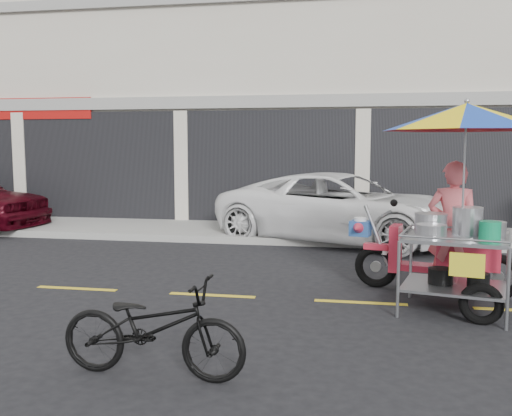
# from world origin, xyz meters

# --- Properties ---
(ground) EXTENTS (90.00, 90.00, 0.00)m
(ground) POSITION_xyz_m (0.00, 0.00, 0.00)
(ground) COLOR black
(sidewalk) EXTENTS (45.00, 3.00, 0.15)m
(sidewalk) POSITION_xyz_m (0.00, 5.50, 0.07)
(sidewalk) COLOR gray
(sidewalk) RESTS_ON ground
(shophouse_block) EXTENTS (36.00, 8.11, 10.40)m
(shophouse_block) POSITION_xyz_m (2.82, 10.59, 4.24)
(shophouse_block) COLOR beige
(shophouse_block) RESTS_ON ground
(centerline) EXTENTS (42.00, 0.10, 0.01)m
(centerline) POSITION_xyz_m (0.00, 0.00, 0.00)
(centerline) COLOR gold
(centerline) RESTS_ON ground
(white_pickup) EXTENTS (5.78, 4.06, 1.46)m
(white_pickup) POSITION_xyz_m (-0.41, 4.70, 0.73)
(white_pickup) COLOR white
(white_pickup) RESTS_ON ground
(near_bicycle) EXTENTS (1.73, 0.66, 0.90)m
(near_bicycle) POSITION_xyz_m (-1.81, -2.76, 0.45)
(near_bicycle) COLOR black
(near_bicycle) RESTS_ON ground
(food_vendor_rig) EXTENTS (2.59, 2.47, 2.62)m
(food_vendor_rig) POSITION_xyz_m (1.17, 0.13, 1.64)
(food_vendor_rig) COLOR black
(food_vendor_rig) RESTS_ON ground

